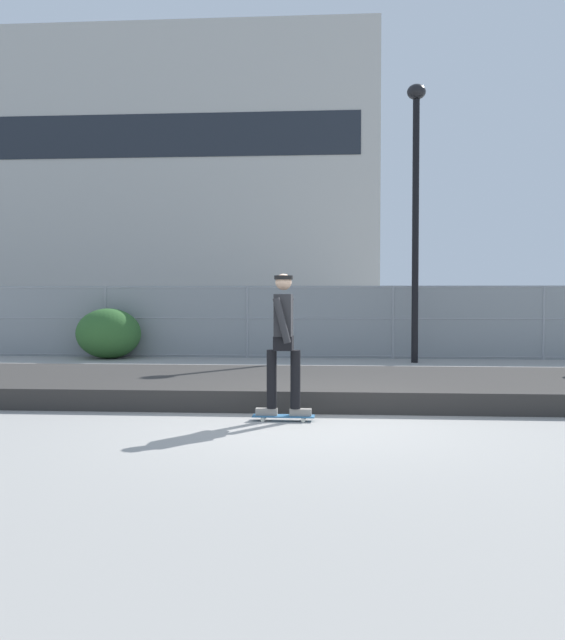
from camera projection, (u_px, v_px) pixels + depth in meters
The scene contains 10 objects.
ground_plane at pixel (305, 424), 8.82m from camera, with size 120.00×120.00×0.00m, color gray.
gravel_berm at pixel (311, 386), 11.25m from camera, with size 14.72×3.52×0.31m, color #33302D.
skateboard at pixel (284, 416), 9.01m from camera, with size 0.80×0.22×0.07m.
skater at pixel (284, 335), 8.97m from camera, with size 0.72×0.58×1.83m.
chain_fence at pixel (320, 322), 17.81m from camera, with size 18.67×0.06×1.85m.
street_lamp at pixel (416, 190), 16.52m from camera, with size 0.44×0.44×6.58m.
parked_car_near at pixel (225, 322), 20.31m from camera, with size 4.51×2.18×1.66m.
parked_car_mid at pixel (440, 322), 20.23m from camera, with size 4.43×2.00×1.66m.
library_building at pixel (168, 191), 47.83m from camera, with size 27.92×14.67×17.44m.
shrub_left at pixel (108, 333), 17.71m from camera, with size 1.65×1.35×1.28m.
Camera 1 is at (0.35, -8.76, 1.64)m, focal length 39.21 mm.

